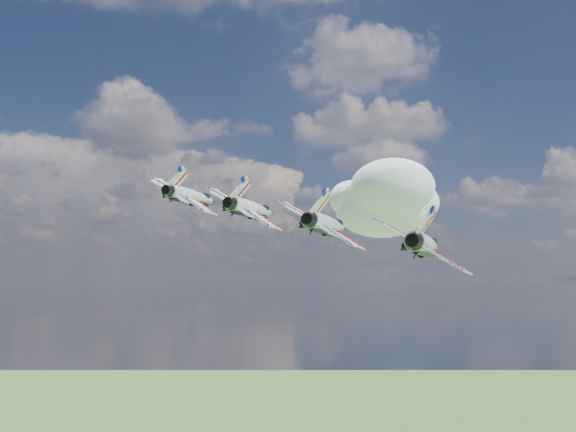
{
  "coord_description": "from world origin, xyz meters",
  "views": [
    {
      "loc": [
        -18.78,
        -53.71,
        141.55
      ],
      "look_at": [
        -17.28,
        17.23,
        148.54
      ],
      "focal_mm": 40.0,
      "sensor_mm": 36.0,
      "label": 1
    }
  ],
  "objects_px": {
    "jet_1": "(253,209)",
    "jet_3": "(425,245)",
    "jet_0": "(193,196)",
    "jet_2": "(328,224)"
  },
  "relations": [
    {
      "from": "jet_0",
      "to": "jet_2",
      "type": "distance_m",
      "value": 24.28
    },
    {
      "from": "jet_0",
      "to": "jet_1",
      "type": "height_order",
      "value": "jet_0"
    },
    {
      "from": "jet_0",
      "to": "jet_1",
      "type": "relative_size",
      "value": 1.0
    },
    {
      "from": "jet_0",
      "to": "jet_1",
      "type": "xyz_separation_m",
      "value": [
        8.17,
        -8.6,
        -2.57
      ]
    },
    {
      "from": "jet_1",
      "to": "jet_3",
      "type": "distance_m",
      "value": 24.28
    },
    {
      "from": "jet_0",
      "to": "jet_2",
      "type": "height_order",
      "value": "jet_0"
    },
    {
      "from": "jet_0",
      "to": "jet_2",
      "type": "xyz_separation_m",
      "value": [
        16.35,
        -17.2,
        -5.14
      ]
    },
    {
      "from": "jet_0",
      "to": "jet_3",
      "type": "relative_size",
      "value": 1.0
    },
    {
      "from": "jet_2",
      "to": "jet_3",
      "type": "height_order",
      "value": "jet_2"
    },
    {
      "from": "jet_1",
      "to": "jet_3",
      "type": "height_order",
      "value": "jet_1"
    }
  ]
}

